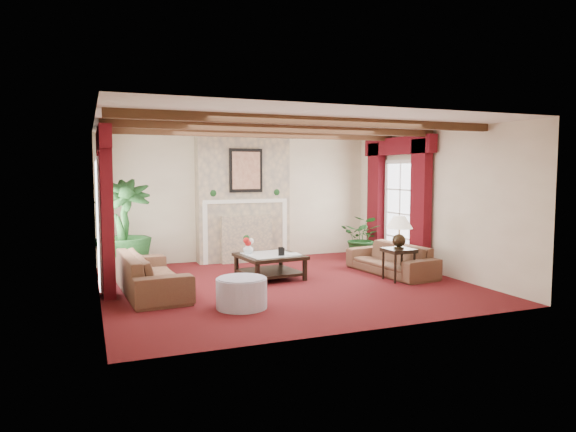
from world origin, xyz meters
name	(u,v)px	position (x,y,z in m)	size (l,w,h in m)	color
floor	(286,284)	(0.00, 0.00, 0.00)	(6.00, 6.00, 0.00)	#4F0E10
ceiling	(286,125)	(0.00, 0.00, 2.70)	(6.00, 6.00, 0.00)	white
back_wall	(241,198)	(0.00, 2.75, 1.35)	(6.00, 0.02, 2.70)	beige
left_wall	(97,211)	(-3.00, 0.00, 1.35)	(0.02, 5.50, 2.70)	beige
right_wall	(432,202)	(3.00, 0.00, 1.35)	(0.02, 5.50, 2.70)	beige
ceiling_beams	(286,129)	(0.00, 0.00, 2.64)	(6.00, 3.00, 0.12)	#382411
fireplace	(243,135)	(0.00, 2.55, 2.70)	(2.00, 0.52, 2.70)	tan
french_door_left	(96,159)	(-2.97, 1.00, 2.13)	(0.10, 1.10, 2.16)	white
french_door_right	(402,162)	(2.97, 1.00, 2.13)	(0.10, 1.10, 2.16)	white
curtains_left	(103,134)	(-2.86, 1.00, 2.55)	(0.20, 2.40, 2.55)	#490911
curtains_right	(398,141)	(2.86, 1.00, 2.55)	(0.20, 2.40, 2.55)	#490911
sofa_left	(151,266)	(-2.22, 0.20, 0.43)	(0.78, 2.22, 0.85)	black
sofa_right	(391,254)	(2.18, 0.12, 0.38)	(0.76, 1.97, 0.75)	black
potted_palm	(124,250)	(-2.54, 1.67, 0.50)	(1.10, 1.84, 1.00)	black
small_plant	(362,242)	(2.46, 1.69, 0.38)	(1.31, 1.30, 0.76)	black
coffee_table	(270,266)	(-0.09, 0.57, 0.22)	(1.06, 1.06, 0.43)	black
side_table	(399,264)	(1.97, -0.44, 0.29)	(0.49, 0.49, 0.57)	black
ottoman	(242,293)	(-1.14, -1.19, 0.21)	(0.72, 0.72, 0.42)	#A19FB4
table_lamp	(399,232)	(1.97, -0.44, 0.87)	(0.47, 0.47, 0.59)	black
flower_vase	(248,248)	(-0.42, 0.83, 0.53)	(0.24, 0.24, 0.19)	silver
book	(288,247)	(0.18, 0.37, 0.58)	(0.22, 0.03, 0.30)	black
photo_frame_a	(281,252)	(0.04, 0.33, 0.51)	(0.11, 0.02, 0.15)	black
photo_frame_b	(281,250)	(0.14, 0.62, 0.49)	(0.09, 0.02, 0.12)	black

